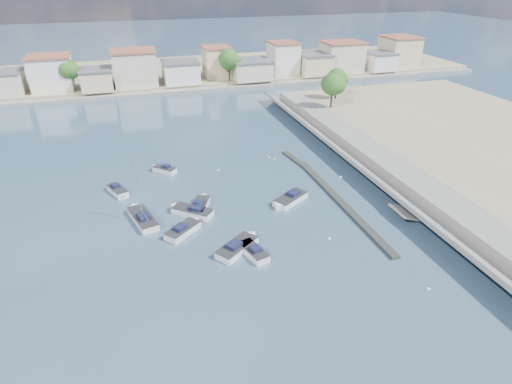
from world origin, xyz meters
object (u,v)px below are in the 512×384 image
at_px(motorboat_a, 252,251).
at_px(motorboat_d, 289,200).
at_px(sailboat, 142,218).
at_px(motorboat_e, 200,205).
at_px(motorboat_g, 118,192).
at_px(motorboat_b, 184,230).
at_px(motorboat_f, 164,170).
at_px(motorboat_c, 191,211).
at_px(motorboat_h, 239,247).

height_order(motorboat_a, motorboat_d, same).
distance_m(motorboat_a, sailboat, 15.05).
xyz_separation_m(motorboat_e, motorboat_g, (-9.95, 6.99, 0.00)).
bearing_deg(motorboat_b, motorboat_a, -44.90).
height_order(motorboat_f, sailboat, sailboat).
relative_size(motorboat_b, motorboat_e, 0.94).
bearing_deg(motorboat_b, motorboat_d, 12.61).
xyz_separation_m(motorboat_c, motorboat_d, (12.78, -0.80, -0.00)).
bearing_deg(motorboat_b, sailboat, 137.43).
relative_size(motorboat_a, motorboat_g, 1.07).
distance_m(motorboat_b, motorboat_c, 4.23).
bearing_deg(motorboat_g, motorboat_d, -22.75).
xyz_separation_m(motorboat_c, motorboat_e, (1.41, 1.14, -0.00)).
bearing_deg(motorboat_h, motorboat_g, 125.50).
xyz_separation_m(motorboat_b, motorboat_c, (1.42, 3.98, 0.00)).
bearing_deg(motorboat_b, motorboat_c, 70.40).
xyz_separation_m(motorboat_b, motorboat_h, (5.15, -5.09, 0.00)).
bearing_deg(motorboat_b, motorboat_h, -44.63).
height_order(motorboat_d, sailboat, sailboat).
bearing_deg(motorboat_f, motorboat_c, -82.02).
xyz_separation_m(motorboat_b, motorboat_e, (2.83, 5.12, 0.00)).
bearing_deg(motorboat_g, motorboat_e, -35.12).
xyz_separation_m(motorboat_a, motorboat_f, (-6.81, 23.75, -0.00)).
bearing_deg(motorboat_c, sailboat, 178.57).
xyz_separation_m(motorboat_b, motorboat_d, (14.20, 3.18, -0.00)).
bearing_deg(motorboat_f, motorboat_e, -75.01).
height_order(motorboat_b, motorboat_f, same).
height_order(motorboat_h, sailboat, sailboat).
height_order(motorboat_c, motorboat_g, same).
distance_m(motorboat_c, motorboat_e, 1.81).
distance_m(motorboat_d, motorboat_f, 20.45).
relative_size(motorboat_c, motorboat_e, 1.05).
xyz_separation_m(motorboat_a, motorboat_g, (-13.46, 18.43, 0.00)).
distance_m(motorboat_c, motorboat_d, 12.80).
height_order(motorboat_d, motorboat_f, same).
bearing_deg(motorboat_f, motorboat_g, -141.39).
bearing_deg(motorboat_b, motorboat_f, 91.54).
relative_size(motorboat_e, sailboat, 0.54).
bearing_deg(motorboat_d, sailboat, 177.08).
distance_m(motorboat_e, sailboat, 7.39).
height_order(motorboat_d, motorboat_e, same).
bearing_deg(motorboat_g, motorboat_b, -59.57).
height_order(motorboat_b, motorboat_c, same).
height_order(motorboat_c, motorboat_d, same).
relative_size(motorboat_c, motorboat_g, 1.19).
height_order(motorboat_b, motorboat_g, same).
bearing_deg(motorboat_a, motorboat_e, 107.07).
relative_size(motorboat_h, sailboat, 0.60).
xyz_separation_m(motorboat_f, motorboat_h, (5.62, -22.52, 0.00)).
distance_m(motorboat_g, motorboat_h, 21.13).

